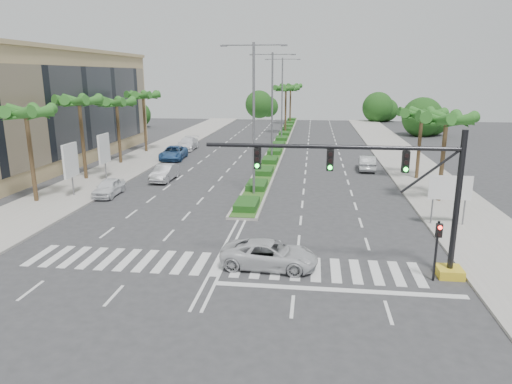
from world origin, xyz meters
TOP-DOWN VIEW (x-y plane):
  - ground at (0.00, 0.00)m, footprint 160.00×160.00m
  - footpath_right at (15.20, 20.00)m, footprint 6.00×120.00m
  - footpath_left at (-15.20, 20.00)m, footprint 6.00×120.00m
  - median at (0.00, 45.00)m, footprint 2.20×75.00m
  - median_grass at (0.00, 45.00)m, footprint 1.80×75.00m
  - building at (-26.00, 26.00)m, footprint 12.00×36.00m
  - signal_gantry at (9.27, -0.00)m, footprint 12.60×1.20m
  - pedestrian_signal at (10.60, -0.68)m, footprint 0.28×0.36m
  - direction_sign at (13.50, 7.99)m, footprint 2.70×0.11m
  - billboard_near at (-14.50, 12.00)m, footprint 0.18×2.10m
  - billboard_far at (-14.50, 18.00)m, footprint 0.18×2.10m
  - palm_left_near at (-16.50, 10.00)m, footprint 4.57×4.68m
  - palm_left_mid at (-16.50, 18.00)m, footprint 4.57×4.68m
  - palm_left_far at (-16.50, 26.00)m, footprint 4.57×4.68m
  - palm_left_end at (-16.50, 34.00)m, footprint 4.57×4.68m
  - palm_right_near at (14.50, 14.00)m, footprint 4.57×4.68m
  - palm_right_far at (14.50, 22.00)m, footprint 4.57×4.68m
  - palm_median_a at (0.00, 55.00)m, footprint 4.57×4.68m
  - palm_median_b at (0.00, 70.00)m, footprint 4.57×4.68m
  - streetlight_near at (0.00, 14.00)m, footprint 5.10×0.25m
  - streetlight_mid at (0.00, 30.00)m, footprint 5.10×0.25m
  - streetlight_far at (0.00, 46.00)m, footprint 5.10×0.25m
  - car_parked_a at (-11.80, 12.67)m, footprint 1.79×4.13m
  - car_parked_b at (-9.02, 18.64)m, footprint 1.68×4.59m
  - car_parked_c at (-11.48, 29.36)m, footprint 2.98×5.73m
  - car_parked_d at (-11.80, 36.58)m, footprint 2.22×5.43m
  - car_crossing at (2.62, 0.02)m, footprint 5.11×2.65m
  - car_right at (10.28, 25.94)m, footprint 1.85×4.73m

SIDE VIEW (x-z plane):
  - ground at x=0.00m, z-range 0.00..0.00m
  - footpath_right at x=15.20m, z-range 0.00..0.15m
  - footpath_left at x=-15.20m, z-range 0.00..0.15m
  - median at x=0.00m, z-range 0.00..0.20m
  - median_grass at x=0.00m, z-range 0.20..0.24m
  - car_crossing at x=2.62m, z-range 0.00..1.38m
  - car_parked_a at x=-11.80m, z-range 0.00..1.39m
  - car_parked_b at x=-9.02m, z-range 0.00..1.50m
  - car_right at x=10.28m, z-range 0.00..1.53m
  - car_parked_c at x=-11.48m, z-range 0.00..1.54m
  - car_parked_d at x=-11.80m, z-range 0.00..1.57m
  - pedestrian_signal at x=10.60m, z-range 0.54..3.54m
  - direction_sign at x=13.50m, z-range 0.75..4.15m
  - billboard_near at x=-14.50m, z-range 0.79..5.14m
  - billboard_far at x=-14.50m, z-range 0.79..5.14m
  - signal_gantry at x=9.27m, z-range -0.14..7.06m
  - palm_right_far at x=14.50m, z-range 2.54..9.29m
  - building at x=-26.00m, z-range 0.00..12.00m
  - palm_right_near at x=14.50m, z-range 2.68..9.73m
  - palm_left_far at x=-16.50m, z-range 2.82..10.17m
  - palm_left_near at x=-16.50m, z-range 2.91..10.46m
  - streetlight_near at x=0.00m, z-range 0.81..12.81m
  - streetlight_mid at x=0.00m, z-range 0.81..12.81m
  - streetlight_far at x=0.00m, z-range 0.81..12.81m
  - palm_left_end at x=-16.50m, z-range 3.01..10.76m
  - palm_left_mid at x=-16.50m, z-range 3.10..11.05m
  - palm_median_a at x=0.00m, z-range 3.15..11.20m
  - palm_median_b at x=0.00m, z-range 3.15..11.20m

